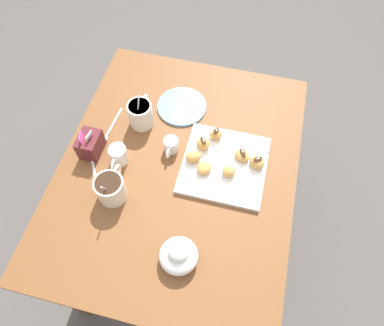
% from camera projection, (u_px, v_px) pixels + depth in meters
% --- Properties ---
extents(ground_plane, '(8.00, 8.00, 0.00)m').
position_uv_depth(ground_plane, '(183.00, 234.00, 1.82)').
color(ground_plane, '#514C47').
extents(dining_table, '(1.02, 0.81, 0.72)m').
position_uv_depth(dining_table, '(179.00, 184.00, 1.31)').
color(dining_table, brown).
rests_on(dining_table, ground_plane).
extents(pastry_plate_square, '(0.28, 0.28, 0.02)m').
position_uv_depth(pastry_plate_square, '(224.00, 165.00, 1.19)').
color(pastry_plate_square, white).
rests_on(pastry_plate_square, dining_table).
extents(coffee_mug_cream_left, '(0.14, 0.10, 0.14)m').
position_uv_depth(coffee_mug_cream_left, '(111.00, 188.00, 1.10)').
color(coffee_mug_cream_left, silver).
rests_on(coffee_mug_cream_left, dining_table).
extents(coffee_mug_cream_right, '(0.13, 0.09, 0.15)m').
position_uv_depth(coffee_mug_cream_right, '(141.00, 113.00, 1.25)').
color(coffee_mug_cream_right, silver).
rests_on(coffee_mug_cream_right, dining_table).
extents(cream_pitcher_white, '(0.10, 0.06, 0.07)m').
position_uv_depth(cream_pitcher_white, '(118.00, 155.00, 1.18)').
color(cream_pitcher_white, white).
rests_on(cream_pitcher_white, dining_table).
extents(sugar_caddy, '(0.09, 0.07, 0.11)m').
position_uv_depth(sugar_caddy, '(90.00, 144.00, 1.20)').
color(sugar_caddy, '#561E23').
rests_on(sugar_caddy, dining_table).
extents(ice_cream_bowl, '(0.12, 0.12, 0.09)m').
position_uv_depth(ice_cream_bowl, '(179.00, 255.00, 1.01)').
color(ice_cream_bowl, white).
rests_on(ice_cream_bowl, dining_table).
extents(chocolate_sauce_pitcher, '(0.09, 0.05, 0.06)m').
position_uv_depth(chocolate_sauce_pitcher, '(171.00, 145.00, 1.21)').
color(chocolate_sauce_pitcher, white).
rests_on(chocolate_sauce_pitcher, dining_table).
extents(saucer_sky_left, '(0.19, 0.19, 0.01)m').
position_uv_depth(saucer_sky_left, '(182.00, 106.00, 1.32)').
color(saucer_sky_left, '#66A8DB').
rests_on(saucer_sky_left, dining_table).
extents(loose_spoon_near_saucer, '(0.16, 0.03, 0.01)m').
position_uv_depth(loose_spoon_near_saucer, '(110.00, 129.00, 1.27)').
color(loose_spoon_near_saucer, silver).
rests_on(loose_spoon_near_saucer, dining_table).
extents(loose_spoon_by_plate, '(0.15, 0.09, 0.01)m').
position_uv_depth(loose_spoon_by_plate, '(93.00, 163.00, 1.20)').
color(loose_spoon_by_plate, silver).
rests_on(loose_spoon_by_plate, dining_table).
extents(beignet_0, '(0.07, 0.07, 0.03)m').
position_uv_depth(beignet_0, '(204.00, 168.00, 1.16)').
color(beignet_0, '#D19347').
rests_on(beignet_0, pastry_plate_square).
extents(beignet_1, '(0.07, 0.07, 0.03)m').
position_uv_depth(beignet_1, '(242.00, 155.00, 1.18)').
color(beignet_1, '#D19347').
rests_on(beignet_1, pastry_plate_square).
extents(chocolate_drizzle_1, '(0.04, 0.03, 0.00)m').
position_uv_depth(chocolate_drizzle_1, '(243.00, 153.00, 1.17)').
color(chocolate_drizzle_1, '#381E11').
rests_on(chocolate_drizzle_1, beignet_1).
extents(beignet_2, '(0.07, 0.07, 0.04)m').
position_uv_depth(beignet_2, '(257.00, 162.00, 1.17)').
color(beignet_2, '#D19347').
rests_on(beignet_2, pastry_plate_square).
extents(chocolate_drizzle_2, '(0.03, 0.04, 0.00)m').
position_uv_depth(chocolate_drizzle_2, '(258.00, 159.00, 1.15)').
color(chocolate_drizzle_2, '#381E11').
rests_on(chocolate_drizzle_2, beignet_2).
extents(beignet_3, '(0.06, 0.06, 0.04)m').
position_uv_depth(beignet_3, '(203.00, 144.00, 1.20)').
color(beignet_3, '#D19347').
rests_on(beignet_3, pastry_plate_square).
extents(chocolate_drizzle_3, '(0.04, 0.03, 0.00)m').
position_uv_depth(chocolate_drizzle_3, '(203.00, 141.00, 1.18)').
color(chocolate_drizzle_3, '#381E11').
rests_on(chocolate_drizzle_3, beignet_3).
extents(beignet_4, '(0.06, 0.06, 0.03)m').
position_uv_depth(beignet_4, '(229.00, 171.00, 1.15)').
color(beignet_4, '#D19347').
rests_on(beignet_4, pastry_plate_square).
extents(beignet_5, '(0.05, 0.05, 0.04)m').
position_uv_depth(beignet_5, '(216.00, 134.00, 1.22)').
color(beignet_5, '#D19347').
rests_on(beignet_5, pastry_plate_square).
extents(chocolate_drizzle_5, '(0.03, 0.02, 0.00)m').
position_uv_depth(chocolate_drizzle_5, '(216.00, 131.00, 1.21)').
color(chocolate_drizzle_5, '#381E11').
rests_on(chocolate_drizzle_5, beignet_5).
extents(beignet_6, '(0.06, 0.07, 0.04)m').
position_uv_depth(beignet_6, '(193.00, 157.00, 1.18)').
color(beignet_6, '#D19347').
rests_on(beignet_6, pastry_plate_square).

